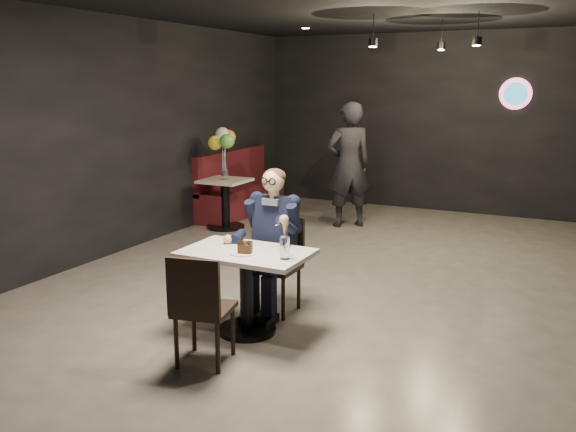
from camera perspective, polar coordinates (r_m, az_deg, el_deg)
The scene contains 17 objects.
floor at distance 6.63m, azimuth 8.11°, elevation -6.91°, with size 9.00×9.00×0.00m, color gray.
wall_sign at distance 10.50m, azimuth 20.52°, elevation 10.67°, with size 0.50×0.06×0.50m, color pink, non-canonical shape.
pendant_lights at distance 8.22m, azimuth 13.31°, elevation 16.98°, with size 1.40×1.20×0.36m, color black.
main_table at distance 5.42m, azimuth -3.90°, elevation -7.09°, with size 1.10×0.70×0.75m, color white.
chair_far at distance 5.85m, azimuth -1.21°, elevation -4.70°, with size 0.42×0.46×0.92m, color black.
chair_near at distance 4.86m, azimuth -7.84°, elevation -8.43°, with size 0.42×0.46×0.92m, color black.
seated_man at distance 5.78m, azimuth -1.22°, elevation -2.23°, with size 0.60×0.80×1.44m, color black.
dessert_plate at distance 5.22m, azimuth -4.23°, elevation -3.45°, with size 0.24×0.24×0.01m, color white.
cake_slice at distance 5.20m, azimuth -4.04°, elevation -2.99°, with size 0.12×0.10×0.08m, color black.
mint_leaf at distance 5.15m, azimuth -3.99°, elevation -2.68°, with size 0.06×0.04×0.01m, color #297F37.
sundae_glass at distance 5.03m, azimuth -0.29°, elevation -2.99°, with size 0.08×0.08×0.19m, color silver.
wafer_cone at distance 5.02m, azimuth -0.28°, elevation -1.28°, with size 0.06×0.06×0.13m, color tan.
booth_bench at distance 10.25m, azimuth -4.37°, elevation 3.12°, with size 0.53×2.12×1.06m, color #490F11.
side_table at distance 9.28m, azimuth -5.89°, elevation 1.36°, with size 0.66×0.66×0.82m, color white.
balloon_vase at distance 9.21m, azimuth -5.94°, elevation 3.92°, with size 0.11×0.11×0.16m, color silver.
balloon_bunch at distance 9.16m, azimuth -6.00°, elevation 6.37°, with size 0.40×0.40×0.65m, color yellow.
passerby at distance 9.32m, azimuth 5.69°, elevation 4.77°, with size 0.69×0.45×1.90m, color black.
Camera 1 is at (1.90, -5.97, 2.18)m, focal length 38.00 mm.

